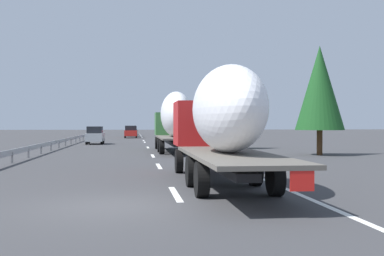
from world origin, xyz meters
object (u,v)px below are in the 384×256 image
at_px(truck_lead, 174,119).
at_px(car_black_suv, 132,131).
at_px(road_sign, 191,123).
at_px(truck_trailing, 221,119).
at_px(car_silver_hatch, 95,135).
at_px(car_blue_sedan, 131,130).
at_px(car_red_compact, 131,132).

relative_size(truck_lead, car_black_suv, 3.12).
bearing_deg(car_black_suv, road_sign, -168.67).
distance_m(truck_trailing, road_sign, 35.23).
bearing_deg(car_silver_hatch, car_blue_sedan, -4.57).
bearing_deg(car_silver_hatch, road_sign, -88.91).
bearing_deg(car_silver_hatch, truck_lead, -155.14).
bearing_deg(car_silver_hatch, truck_trailing, -168.45).
xyz_separation_m(truck_trailing, car_red_compact, (57.50, 3.54, -1.36)).
distance_m(truck_lead, car_silver_hatch, 17.03).
distance_m(car_red_compact, car_black_suv, 9.97).
height_order(truck_lead, car_red_compact, truck_lead).
height_order(truck_trailing, car_black_suv, truck_trailing).
height_order(car_black_suv, car_blue_sedan, car_blue_sedan).
bearing_deg(car_blue_sedan, car_silver_hatch, 175.43).
height_order(truck_trailing, road_sign, truck_trailing).
relative_size(truck_lead, car_silver_hatch, 3.16).
bearing_deg(truck_lead, car_blue_sedan, 3.58).
bearing_deg(road_sign, car_blue_sedan, 8.93).
distance_m(truck_trailing, car_blue_sedan, 78.25).
distance_m(car_black_suv, car_blue_sedan, 10.69).
height_order(car_black_suv, road_sign, road_sign).
height_order(car_red_compact, car_blue_sedan, car_red_compact).
bearing_deg(truck_lead, car_silver_hatch, 24.86).
xyz_separation_m(truck_trailing, road_sign, (35.09, -3.10, -0.04)).
bearing_deg(car_blue_sedan, truck_trailing, -177.31).
bearing_deg(car_red_compact, car_black_suv, -0.87).
distance_m(car_blue_sedan, road_sign, 43.61).
relative_size(truck_trailing, car_black_suv, 3.10).
height_order(car_silver_hatch, car_black_suv, car_silver_hatch).
relative_size(truck_lead, road_sign, 3.96).
xyz_separation_m(truck_trailing, car_silver_hatch, (34.90, 7.13, -1.37)).
relative_size(truck_lead, truck_trailing, 1.01).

